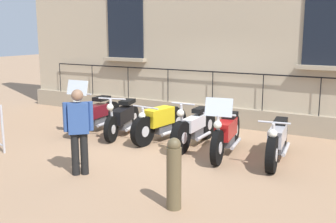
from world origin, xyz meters
The scene contains 9 objects.
ground_plane centered at (0.00, 0.00, 0.00)m, with size 60.00×60.00×0.00m, color #9E7A5B.
motorcycle_maroon centered at (-0.02, -2.34, 0.43)m, with size 2.13×0.71×1.40m.
motorcycle_black centered at (-0.06, -1.49, 0.42)m, with size 2.03×0.78×1.04m.
motorcycle_yellow centered at (-0.06, -0.41, 0.44)m, with size 1.98×0.73×0.90m.
motorcycle_white centered at (-0.05, 0.51, 0.41)m, with size 2.13×0.54×1.09m.
motorcycle_red centered at (0.24, 1.39, 0.46)m, with size 2.22×0.65×1.32m.
motorcycle_silver centered at (0.13, 2.44, 0.42)m, with size 2.22×0.61×0.95m.
bollard centered at (3.14, 1.72, 0.54)m, with size 0.22×0.22×1.08m.
pedestrian_standing centered at (2.69, -0.47, 0.88)m, with size 0.40×0.42×1.57m.
Camera 1 is at (8.15, 4.45, 2.59)m, focal length 44.11 mm.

